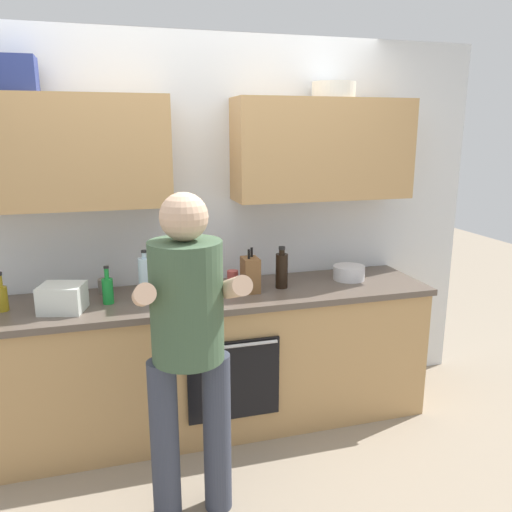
{
  "coord_description": "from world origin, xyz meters",
  "views": [
    {
      "loc": [
        -0.58,
        -3.03,
        1.9
      ],
      "look_at": [
        0.27,
        -0.1,
        1.15
      ],
      "focal_mm": 36.07,
      "sensor_mm": 36.0,
      "label": 1
    }
  ],
  "objects_px": {
    "person_standing": "(188,335)",
    "bottle_vinegar": "(173,273)",
    "cup_ceramic": "(233,278)",
    "bottle_oil": "(1,296)",
    "bottle_water": "(145,279)",
    "bottle_soy": "(281,270)",
    "mixing_bowl": "(349,273)",
    "bottle_soda": "(108,290)",
    "grocery_bag_produce": "(62,298)",
    "cup_stoneware": "(105,286)",
    "bottle_juice": "(173,276)",
    "knife_block": "(250,275)",
    "bottle_hotsauce": "(205,286)"
  },
  "relations": [
    {
      "from": "bottle_water",
      "to": "bottle_vinegar",
      "type": "height_order",
      "value": "bottle_water"
    },
    {
      "from": "bottle_water",
      "to": "bottle_vinegar",
      "type": "relative_size",
      "value": 1.02
    },
    {
      "from": "cup_stoneware",
      "to": "bottle_hotsauce",
      "type": "bearing_deg",
      "value": -28.83
    },
    {
      "from": "cup_stoneware",
      "to": "cup_ceramic",
      "type": "height_order",
      "value": "cup_ceramic"
    },
    {
      "from": "bottle_juice",
      "to": "grocery_bag_produce",
      "type": "distance_m",
      "value": 0.71
    },
    {
      "from": "person_standing",
      "to": "bottle_oil",
      "type": "xyz_separation_m",
      "value": [
        -0.94,
        0.81,
        0.02
      ]
    },
    {
      "from": "cup_ceramic",
      "to": "bottle_soy",
      "type": "bearing_deg",
      "value": -21.19
    },
    {
      "from": "bottle_juice",
      "to": "cup_ceramic",
      "type": "distance_m",
      "value": 0.39
    },
    {
      "from": "bottle_soda",
      "to": "cup_ceramic",
      "type": "height_order",
      "value": "bottle_soda"
    },
    {
      "from": "bottle_oil",
      "to": "bottle_water",
      "type": "distance_m",
      "value": 0.8
    },
    {
      "from": "bottle_hotsauce",
      "to": "knife_block",
      "type": "xyz_separation_m",
      "value": [
        0.31,
        0.09,
        0.02
      ]
    },
    {
      "from": "bottle_oil",
      "to": "bottle_soda",
      "type": "bearing_deg",
      "value": -3.4
    },
    {
      "from": "bottle_juice",
      "to": "bottle_water",
      "type": "bearing_deg",
      "value": -133.2
    },
    {
      "from": "person_standing",
      "to": "cup_ceramic",
      "type": "xyz_separation_m",
      "value": [
        0.43,
        0.91,
        -0.01
      ]
    },
    {
      "from": "bottle_juice",
      "to": "knife_block",
      "type": "distance_m",
      "value": 0.51
    },
    {
      "from": "bottle_water",
      "to": "mixing_bowl",
      "type": "bearing_deg",
      "value": 2.67
    },
    {
      "from": "mixing_bowl",
      "to": "cup_stoneware",
      "type": "bearing_deg",
      "value": 174.81
    },
    {
      "from": "bottle_juice",
      "to": "bottle_vinegar",
      "type": "height_order",
      "value": "bottle_vinegar"
    },
    {
      "from": "bottle_juice",
      "to": "bottle_vinegar",
      "type": "bearing_deg",
      "value": -98.38
    },
    {
      "from": "bottle_oil",
      "to": "bottle_water",
      "type": "relative_size",
      "value": 0.73
    },
    {
      "from": "bottle_juice",
      "to": "grocery_bag_produce",
      "type": "height_order",
      "value": "bottle_juice"
    },
    {
      "from": "bottle_vinegar",
      "to": "grocery_bag_produce",
      "type": "bearing_deg",
      "value": -164.57
    },
    {
      "from": "person_standing",
      "to": "mixing_bowl",
      "type": "bearing_deg",
      "value": 34.21
    },
    {
      "from": "bottle_soda",
      "to": "cup_ceramic",
      "type": "distance_m",
      "value": 0.8
    },
    {
      "from": "cup_stoneware",
      "to": "bottle_water",
      "type": "bearing_deg",
      "value": -41.66
    },
    {
      "from": "bottle_soy",
      "to": "bottle_water",
      "type": "height_order",
      "value": "bottle_water"
    },
    {
      "from": "bottle_soda",
      "to": "bottle_soy",
      "type": "distance_m",
      "value": 1.09
    },
    {
      "from": "cup_ceramic",
      "to": "bottle_water",
      "type": "bearing_deg",
      "value": -167.19
    },
    {
      "from": "bottle_oil",
      "to": "bottle_soy",
      "type": "distance_m",
      "value": 1.67
    },
    {
      "from": "knife_block",
      "to": "bottle_soda",
      "type": "bearing_deg",
      "value": 179.32
    },
    {
      "from": "bottle_soy",
      "to": "mixing_bowl",
      "type": "relative_size",
      "value": 1.27
    },
    {
      "from": "bottle_oil",
      "to": "bottle_hotsauce",
      "type": "relative_size",
      "value": 0.94
    },
    {
      "from": "bottle_hotsauce",
      "to": "bottle_soy",
      "type": "bearing_deg",
      "value": 12.88
    },
    {
      "from": "bottle_soy",
      "to": "bottle_soda",
      "type": "bearing_deg",
      "value": -179.15
    },
    {
      "from": "cup_stoneware",
      "to": "grocery_bag_produce",
      "type": "bearing_deg",
      "value": -129.48
    },
    {
      "from": "bottle_hotsauce",
      "to": "grocery_bag_produce",
      "type": "xyz_separation_m",
      "value": [
        -0.81,
        0.04,
        -0.02
      ]
    },
    {
      "from": "bottle_soda",
      "to": "grocery_bag_produce",
      "type": "xyz_separation_m",
      "value": [
        -0.25,
        -0.07,
        -0.01
      ]
    },
    {
      "from": "person_standing",
      "to": "knife_block",
      "type": "height_order",
      "value": "person_standing"
    },
    {
      "from": "bottle_oil",
      "to": "bottle_soy",
      "type": "height_order",
      "value": "bottle_soy"
    },
    {
      "from": "person_standing",
      "to": "bottle_soda",
      "type": "distance_m",
      "value": 0.85
    },
    {
      "from": "mixing_bowl",
      "to": "knife_block",
      "type": "relative_size",
      "value": 0.77
    },
    {
      "from": "bottle_vinegar",
      "to": "grocery_bag_produce",
      "type": "distance_m",
      "value": 0.67
    },
    {
      "from": "person_standing",
      "to": "bottle_vinegar",
      "type": "bearing_deg",
      "value": 87.33
    },
    {
      "from": "bottle_hotsauce",
      "to": "cup_stoneware",
      "type": "xyz_separation_m",
      "value": [
        -0.58,
        0.32,
        -0.05
      ]
    },
    {
      "from": "bottle_juice",
      "to": "grocery_bag_produce",
      "type": "bearing_deg",
      "value": -157.48
    },
    {
      "from": "bottle_vinegar",
      "to": "cup_ceramic",
      "type": "relative_size",
      "value": 2.86
    },
    {
      "from": "bottle_soy",
      "to": "bottle_vinegar",
      "type": "distance_m",
      "value": 0.7
    },
    {
      "from": "cup_stoneware",
      "to": "bottle_soy",
      "type": "bearing_deg",
      "value": -10.1
    },
    {
      "from": "mixing_bowl",
      "to": "bottle_vinegar",
      "type": "bearing_deg",
      "value": 177.85
    },
    {
      "from": "bottle_juice",
      "to": "bottle_soda",
      "type": "bearing_deg",
      "value": -153.37
    }
  ]
}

